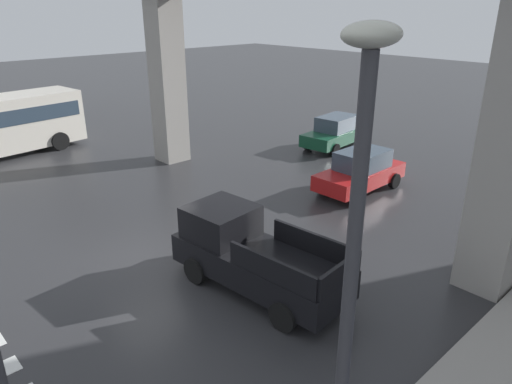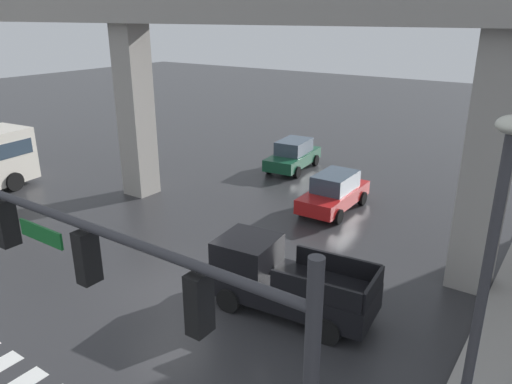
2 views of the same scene
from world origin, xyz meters
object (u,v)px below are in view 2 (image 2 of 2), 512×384
pickup_truck (281,279)px  street_lamp_near_corner (483,294)px  sedan_red (334,192)px  traffic_signal_mast (97,283)px  sedan_dark_green (293,155)px

pickup_truck → street_lamp_near_corner: (5.93, -3.93, 3.57)m
sedan_red → pickup_truck: bearing=-74.6°
traffic_signal_mast → street_lamp_near_corner: bearing=33.6°
sedan_dark_green → traffic_signal_mast: 21.72m
traffic_signal_mast → pickup_truck: bearing=99.0°
sedan_dark_green → street_lamp_near_corner: size_ratio=0.62×
sedan_dark_green → street_lamp_near_corner: bearing=-51.9°
traffic_signal_mast → sedan_red: bearing=102.5°
traffic_signal_mast → street_lamp_near_corner: 5.77m
sedan_dark_green → traffic_signal_mast: size_ratio=0.41×
pickup_truck → street_lamp_near_corner: bearing=-33.5°
street_lamp_near_corner → pickup_truck: bearing=146.5°
pickup_truck → sedan_red: size_ratio=1.22×
street_lamp_near_corner → sedan_red: bearing=124.0°
sedan_red → sedan_dark_green: bearing=137.5°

